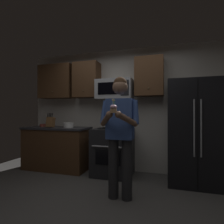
% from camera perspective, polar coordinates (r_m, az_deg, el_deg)
% --- Properties ---
extents(ground_plane, '(6.00, 6.00, 0.00)m').
position_cam_1_polar(ground_plane, '(2.72, -5.53, -27.36)').
color(ground_plane, '#474442').
extents(wall_back, '(4.40, 0.10, 2.60)m').
position_cam_1_polar(wall_back, '(4.09, 3.89, 0.64)').
color(wall_back, beige).
rests_on(wall_back, ground).
extents(oven_range, '(0.76, 0.70, 0.93)m').
position_cam_1_polar(oven_range, '(3.83, 0.30, -11.93)').
color(oven_range, black).
rests_on(oven_range, ground).
extents(microwave, '(0.74, 0.41, 0.40)m').
position_cam_1_polar(microwave, '(3.89, 0.81, 6.88)').
color(microwave, '#9EA0A5').
extents(refrigerator, '(0.90, 0.75, 1.80)m').
position_cam_1_polar(refrigerator, '(3.60, 23.79, -5.61)').
color(refrigerator, black).
rests_on(refrigerator, ground).
extents(cabinet_row_upper, '(2.78, 0.36, 0.76)m').
position_cam_1_polar(cabinet_row_upper, '(4.17, -6.71, 9.60)').
color(cabinet_row_upper, '#4C301C').
extents(counter_left, '(1.44, 0.66, 0.92)m').
position_cam_1_polar(counter_left, '(4.39, -16.37, -10.40)').
color(counter_left, '#4C301C').
rests_on(counter_left, ground).
extents(knife_block, '(0.16, 0.15, 0.32)m').
position_cam_1_polar(knife_block, '(4.36, -18.17, -2.89)').
color(knife_block, brown).
rests_on(knife_block, counter_left).
extents(bowl_large_white, '(0.22, 0.22, 0.10)m').
position_cam_1_polar(bowl_large_white, '(4.15, -13.08, -3.87)').
color(bowl_large_white, white).
rests_on(bowl_large_white, counter_left).
extents(bowl_small_colored, '(0.13, 0.13, 0.06)m').
position_cam_1_polar(bowl_small_colored, '(4.61, -20.32, -3.78)').
color(bowl_small_colored, '#B24C3F').
rests_on(bowl_small_colored, counter_left).
extents(person, '(0.60, 0.48, 1.76)m').
position_cam_1_polar(person, '(2.72, 2.41, -5.38)').
color(person, '#262628').
rests_on(person, ground).
extents(cupcake, '(0.09, 0.09, 0.17)m').
position_cam_1_polar(cupcake, '(2.39, 0.43, 1.06)').
color(cupcake, '#A87F56').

